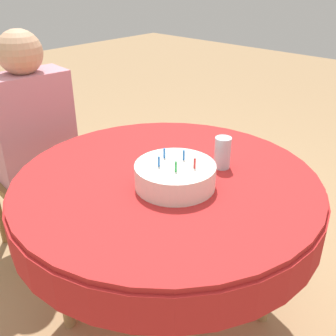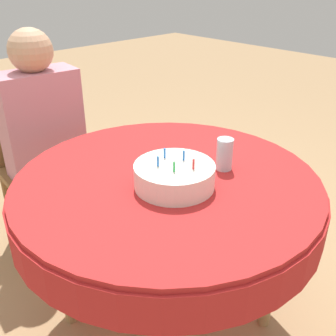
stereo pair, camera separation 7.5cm
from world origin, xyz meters
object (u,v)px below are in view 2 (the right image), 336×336
chair (42,157)px  drinking_glass (224,154)px  birthday_cake (174,176)px  person (44,126)px

chair → drinking_glass: bearing=-71.2°
chair → birthday_cake: bearing=-83.5°
person → drinking_glass: 0.99m
chair → person: (-0.01, -0.10, 0.21)m
person → birthday_cake: bearing=-82.8°
person → chair: bearing=90.0°
chair → drinking_glass: (0.24, -1.05, 0.30)m
person → birthday_cake: 0.92m
drinking_glass → birthday_cake: bearing=171.1°
chair → drinking_glass: chair is taller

